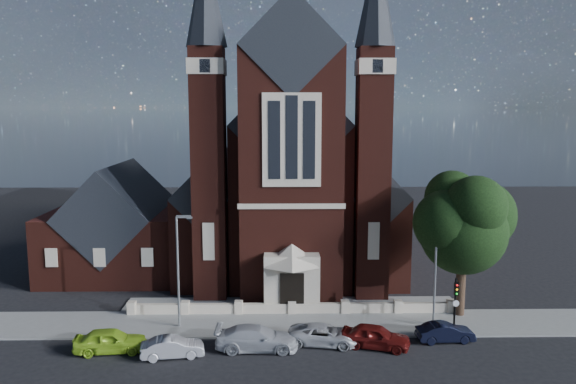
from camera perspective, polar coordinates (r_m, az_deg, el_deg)
name	(u,v)px	position (r m, az deg, el deg)	size (l,w,h in m)	color
ground	(290,280)	(51.24, 0.19, -8.92)	(120.00, 120.00, 0.00)	black
pavement_strip	(293,324)	(41.34, 0.47, -13.30)	(60.00, 5.00, 0.12)	slate
forecourt_paving	(291,305)	(45.08, 0.35, -11.41)	(26.00, 3.00, 0.14)	slate
forecourt_wall	(292,314)	(43.21, 0.40, -12.31)	(24.00, 0.40, 0.90)	#C1B09A
church	(288,179)	(57.27, 0.05, 1.33)	(20.01, 34.90, 29.20)	#451A12
parish_hall	(119,230)	(55.20, -16.75, -3.71)	(12.00, 12.20, 10.24)	#451A12
street_tree	(466,225)	(42.65, 17.64, -3.25)	(6.40, 6.60, 10.70)	black
street_lamp_left	(179,265)	(39.99, -11.01, -7.26)	(1.16, 0.22, 8.09)	gray
street_lamp_right	(437,264)	(40.88, 14.89, -7.05)	(1.16, 0.22, 8.09)	gray
traffic_signal	(456,299)	(40.28, 16.66, -10.35)	(0.28, 0.42, 4.00)	black
car_lime_van	(110,340)	(38.51, -17.60, -14.18)	(1.80, 4.48, 1.53)	#98CA28
car_silver_a	(173,347)	(36.89, -11.65, -15.19)	(1.35, 3.88, 1.28)	#98999F
car_silver_b	(257,338)	(37.20, -3.19, -14.60)	(2.16, 5.31, 1.54)	#B7B9C0
car_white_suv	(324,335)	(38.03, 3.66, -14.27)	(2.16, 4.68, 1.30)	silver
car_dark_red	(376,336)	(37.87, 8.89, -14.29)	(1.78, 4.42, 1.50)	maroon
car_navy	(445,332)	(39.77, 15.69, -13.56)	(1.33, 3.81, 1.25)	black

